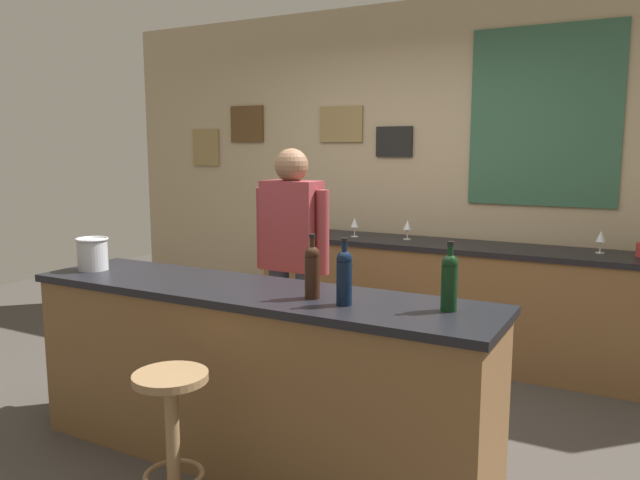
# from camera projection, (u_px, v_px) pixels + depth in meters

# --- Properties ---
(ground_plane) EXTENTS (10.00, 10.00, 0.00)m
(ground_plane) POSITION_uv_depth(u_px,v_px,m) (294.00, 429.00, 3.59)
(ground_plane) COLOR #423D38
(back_wall) EXTENTS (6.00, 0.09, 2.80)m
(back_wall) POSITION_uv_depth(u_px,v_px,m) (420.00, 173.00, 5.13)
(back_wall) COLOR tan
(back_wall) RESTS_ON ground_plane
(bar_counter) EXTENTS (2.52, 0.60, 0.92)m
(bar_counter) POSITION_uv_depth(u_px,v_px,m) (253.00, 375.00, 3.17)
(bar_counter) COLOR brown
(bar_counter) RESTS_ON ground_plane
(side_counter) EXTENTS (3.11, 0.56, 0.90)m
(side_counter) POSITION_uv_depth(u_px,v_px,m) (447.00, 300.00, 4.77)
(side_counter) COLOR brown
(side_counter) RESTS_ON ground_plane
(bartender) EXTENTS (0.52, 0.21, 1.62)m
(bartender) POSITION_uv_depth(u_px,v_px,m) (292.00, 257.00, 3.89)
(bartender) COLOR #384766
(bartender) RESTS_ON ground_plane
(bar_stool) EXTENTS (0.32, 0.32, 0.68)m
(bar_stool) POSITION_uv_depth(u_px,v_px,m) (172.00, 422.00, 2.63)
(bar_stool) COLOR olive
(bar_stool) RESTS_ON ground_plane
(wine_bottle_a) EXTENTS (0.07, 0.07, 0.31)m
(wine_bottle_a) POSITION_uv_depth(u_px,v_px,m) (312.00, 270.00, 2.89)
(wine_bottle_a) COLOR black
(wine_bottle_a) RESTS_ON bar_counter
(wine_bottle_b) EXTENTS (0.07, 0.07, 0.31)m
(wine_bottle_b) POSITION_uv_depth(u_px,v_px,m) (344.00, 275.00, 2.76)
(wine_bottle_b) COLOR black
(wine_bottle_b) RESTS_ON bar_counter
(wine_bottle_c) EXTENTS (0.07, 0.07, 0.31)m
(wine_bottle_c) POSITION_uv_depth(u_px,v_px,m) (449.00, 280.00, 2.66)
(wine_bottle_c) COLOR black
(wine_bottle_c) RESTS_ON bar_counter
(ice_bucket) EXTENTS (0.19, 0.19, 0.19)m
(ice_bucket) POSITION_uv_depth(u_px,v_px,m) (93.00, 253.00, 3.56)
(ice_bucket) COLOR #B7BABF
(ice_bucket) RESTS_ON bar_counter
(wine_glass_a) EXTENTS (0.07, 0.07, 0.16)m
(wine_glass_a) POSITION_uv_depth(u_px,v_px,m) (284.00, 220.00, 5.28)
(wine_glass_a) COLOR silver
(wine_glass_a) RESTS_ON side_counter
(wine_glass_b) EXTENTS (0.07, 0.07, 0.16)m
(wine_glass_b) POSITION_uv_depth(u_px,v_px,m) (355.00, 223.00, 5.03)
(wine_glass_b) COLOR silver
(wine_glass_b) RESTS_ON side_counter
(wine_glass_c) EXTENTS (0.07, 0.07, 0.16)m
(wine_glass_c) POSITION_uv_depth(u_px,v_px,m) (407.00, 226.00, 4.87)
(wine_glass_c) COLOR silver
(wine_glass_c) RESTS_ON side_counter
(wine_glass_d) EXTENTS (0.07, 0.07, 0.16)m
(wine_glass_d) POSITION_uv_depth(u_px,v_px,m) (601.00, 237.00, 4.25)
(wine_glass_d) COLOR silver
(wine_glass_d) RESTS_ON side_counter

